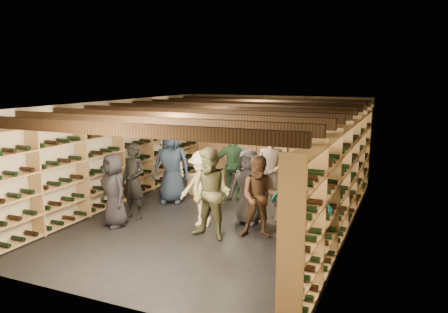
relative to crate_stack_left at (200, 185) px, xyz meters
name	(u,v)px	position (x,y,z in m)	size (l,w,h in m)	color
ground	(218,215)	(1.11, -1.30, -0.26)	(8.00, 8.00, 0.00)	black
walls	(218,160)	(1.11, -1.30, 0.95)	(5.52, 8.02, 2.40)	#BFB395
ceiling	(218,104)	(1.11, -1.30, 2.15)	(5.50, 8.00, 0.01)	beige
ceiling_joists	(218,110)	(1.11, -1.30, 2.01)	(5.40, 7.12, 0.18)	black
wine_rack_left	(119,157)	(-1.46, -1.30, 0.82)	(0.32, 7.50, 2.15)	#9F754D
wine_rack_right	(342,177)	(3.68, -1.30, 0.82)	(0.32, 7.50, 2.15)	#9F754D
wine_rack_back	(272,142)	(1.11, 2.53, 0.82)	(4.70, 0.30, 2.15)	#9F754D
crate_stack_left	(200,185)	(0.00, 0.00, 0.00)	(0.59, 0.50, 0.51)	tan
crate_stack_right	(255,185)	(1.29, 0.53, 0.00)	(0.54, 0.39, 0.51)	tan
crate_loose	(301,201)	(2.58, 0.14, -0.17)	(0.50, 0.33, 0.17)	tan
person_0	(114,190)	(-0.50, -2.77, 0.48)	(0.72, 0.47, 1.48)	black
person_1	(133,181)	(-0.42, -2.23, 0.55)	(0.58, 0.38, 1.60)	black
person_2	(211,194)	(1.56, -2.63, 0.59)	(0.83, 0.64, 1.70)	brown
person_3	(203,189)	(1.10, -2.06, 0.51)	(0.98, 0.57, 1.52)	beige
person_4	(301,206)	(3.29, -2.95, 0.67)	(1.08, 0.45, 1.84)	#20797B
person_6	(171,165)	(-0.31, -0.85, 0.64)	(0.87, 0.57, 1.78)	#1E2C40
person_7	(271,175)	(2.21, -1.11, 0.68)	(0.68, 0.45, 1.86)	gray
person_8	(260,197)	(2.36, -2.20, 0.52)	(0.75, 0.58, 1.54)	#472E1D
person_9	(169,164)	(-0.77, -0.20, 0.51)	(0.98, 0.57, 1.52)	beige
person_10	(233,166)	(0.90, 0.00, 0.57)	(0.96, 0.40, 1.64)	#2C5334
person_12	(248,187)	(1.88, -1.55, 0.50)	(0.74, 0.48, 1.52)	#35363A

